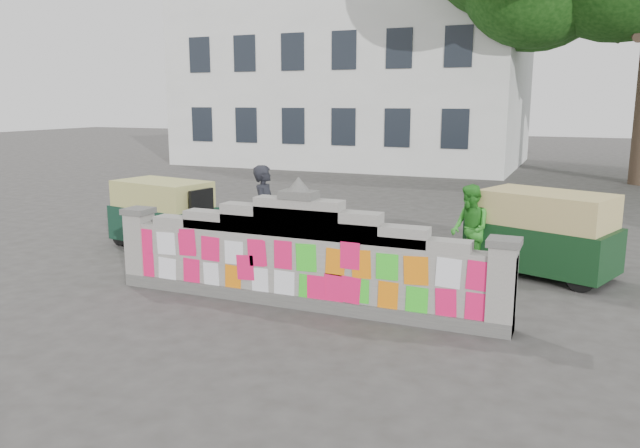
# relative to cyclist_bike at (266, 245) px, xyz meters

# --- Properties ---
(ground) EXTENTS (100.00, 100.00, 0.00)m
(ground) POSITION_rel_cyclist_bike_xyz_m (1.39, -1.52, -0.51)
(ground) COLOR #383533
(ground) RESTS_ON ground
(parapet_wall) EXTENTS (6.48, 0.44, 2.01)m
(parapet_wall) POSITION_rel_cyclist_bike_xyz_m (1.39, -1.52, 0.24)
(parapet_wall) COLOR #4C4C49
(parapet_wall) RESTS_ON ground
(building) EXTENTS (16.00, 10.00, 8.90)m
(building) POSITION_rel_cyclist_bike_xyz_m (-5.61, 20.47, 3.50)
(building) COLOR silver
(building) RESTS_ON ground
(cyclist_bike) EXTENTS (2.04, 1.01, 1.02)m
(cyclist_bike) POSITION_rel_cyclist_bike_xyz_m (0.00, 0.00, 0.00)
(cyclist_bike) COLOR black
(cyclist_bike) RESTS_ON ground
(cyclist_rider) EXTENTS (0.52, 0.70, 1.73)m
(cyclist_rider) POSITION_rel_cyclist_bike_xyz_m (0.00, 0.00, 0.36)
(cyclist_rider) COLOR black
(cyclist_rider) RESTS_ON ground
(pedestrian) EXTENTS (0.95, 1.00, 1.64)m
(pedestrian) POSITION_rel_cyclist_bike_xyz_m (3.46, 1.42, 0.31)
(pedestrian) COLOR green
(pedestrian) RESTS_ON ground
(rickshaw_left) EXTENTS (2.66, 1.58, 1.43)m
(rickshaw_left) POSITION_rel_cyclist_bike_xyz_m (-2.97, 0.97, 0.23)
(rickshaw_left) COLOR #103122
(rickshaw_left) RESTS_ON ground
(rickshaw_right) EXTENTS (2.84, 2.02, 1.53)m
(rickshaw_right) POSITION_rel_cyclist_bike_xyz_m (4.69, 1.77, 0.28)
(rickshaw_right) COLOR #113418
(rickshaw_right) RESTS_ON ground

